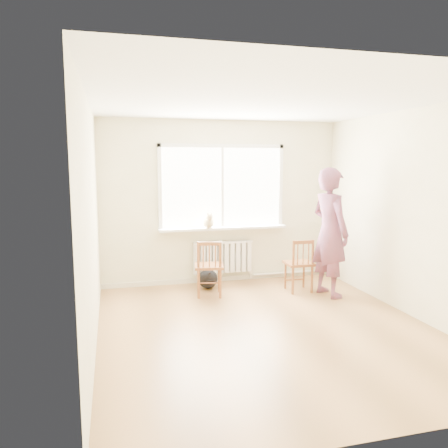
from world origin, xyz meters
TOP-DOWN VIEW (x-y plane):
  - floor at (0.00, 0.00)m, footprint 4.50×4.50m
  - ceiling at (0.00, 0.00)m, footprint 4.50×4.50m
  - back_wall at (0.00, 2.25)m, footprint 4.00×0.01m
  - window at (0.00, 2.22)m, footprint 2.12×0.05m
  - windowsill at (0.00, 2.14)m, footprint 2.15×0.22m
  - radiator at (0.00, 2.16)m, footprint 1.00×0.12m
  - heating_pipe at (1.25, 2.19)m, footprint 1.40×0.04m
  - baseboard at (0.00, 2.23)m, footprint 4.00×0.03m
  - chair_left at (-0.40, 1.46)m, footprint 0.49×0.47m
  - chair_right at (1.03, 1.33)m, footprint 0.42×0.40m
  - person at (1.38, 1.06)m, footprint 0.60×0.79m
  - cat at (-0.27, 2.05)m, footprint 0.19×0.41m
  - backpack at (-0.33, 1.86)m, footprint 0.32×0.24m

SIDE VIEW (x-z plane):
  - floor at x=0.00m, z-range 0.00..0.00m
  - baseboard at x=0.00m, z-range 0.00..0.08m
  - heating_pipe at x=1.25m, z-range 0.06..0.10m
  - backpack at x=-0.33m, z-range 0.00..0.32m
  - chair_right at x=1.03m, z-range 0.00..0.84m
  - chair_left at x=-0.40m, z-range 0.00..0.86m
  - radiator at x=0.00m, z-range 0.16..0.71m
  - windowsill at x=0.00m, z-range 0.91..0.95m
  - person at x=1.38m, z-range 0.00..1.94m
  - cat at x=-0.27m, z-range 0.92..1.20m
  - back_wall at x=0.00m, z-range 0.00..2.70m
  - window at x=0.00m, z-range 0.95..2.37m
  - ceiling at x=0.00m, z-range 2.70..2.70m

